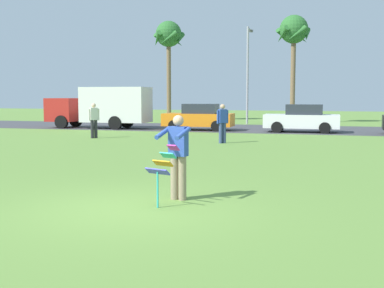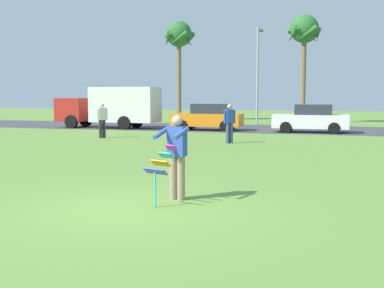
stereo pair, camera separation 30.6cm
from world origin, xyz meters
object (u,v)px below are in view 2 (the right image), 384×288
object	(u,v)px
palm_tree_left_near	(179,38)
person_walker_near	(230,122)
parked_truck_red_cab	(114,106)
person_kite_flyer	(177,154)
kite_held	(161,165)
person_walker_far	(102,119)
parked_car_white	(311,119)
streetlight_pole	(258,69)
palm_tree_right_near	(304,33)
parked_car_orange	(208,118)

from	to	relation	value
palm_tree_left_near	person_walker_near	distance (m)	20.41
parked_truck_red_cab	person_kite_flyer	bearing A→B (deg)	-60.28
person_kite_flyer	kite_held	distance (m)	0.66
person_kite_flyer	person_walker_far	bearing A→B (deg)	123.36
kite_held	parked_car_white	bearing A→B (deg)	86.32
person_kite_flyer	person_walker_far	world-z (taller)	same
parked_truck_red_cab	person_walker_far	distance (m)	7.31
parked_car_white	palm_tree_left_near	bearing A→B (deg)	138.54
streetlight_pole	person_walker_near	size ratio (longest dim) A/B	4.05
streetlight_pole	parked_car_white	bearing A→B (deg)	-58.45
palm_tree_left_near	palm_tree_right_near	bearing A→B (deg)	-4.90
person_walker_far	person_kite_flyer	bearing A→B (deg)	-56.64
kite_held	person_walker_far	xyz separation A→B (m)	(-8.34, 13.45, 0.14)
palm_tree_left_near	parked_car_white	bearing A→B (deg)	-41.46
palm_tree_right_near	parked_car_orange	bearing A→B (deg)	-117.37
person_kite_flyer	streetlight_pole	distance (m)	27.07
person_walker_near	person_walker_far	distance (m)	6.72
streetlight_pole	person_walker_far	size ratio (longest dim) A/B	4.05
kite_held	parked_car_white	size ratio (longest dim) A/B	0.28
person_walker_far	parked_car_orange	bearing A→B (deg)	62.48
kite_held	parked_truck_red_cab	size ratio (longest dim) A/B	0.17
palm_tree_right_near	person_walker_far	size ratio (longest dim) A/B	4.64
palm_tree_right_near	person_walker_near	xyz separation A→B (m)	(-1.63, -16.78, -5.72)
kite_held	parked_truck_red_cab	bearing A→B (deg)	118.73
kite_held	parked_car_orange	xyz separation A→B (m)	(-4.82, 20.21, -0.01)
kite_held	person_walker_far	size ratio (longest dim) A/B	0.67
parked_car_orange	streetlight_pole	bearing A→B (deg)	76.32
kite_held	parked_truck_red_cab	distance (m)	23.05
parked_car_orange	person_walker_near	xyz separation A→B (m)	(3.15, -7.55, 0.16)
parked_truck_red_cab	parked_car_white	xyz separation A→B (m)	(12.38, 0.00, -0.64)
parked_car_orange	person_walker_far	bearing A→B (deg)	-117.52
person_kite_flyer	parked_car_orange	size ratio (longest dim) A/B	0.41
kite_held	palm_tree_left_near	size ratio (longest dim) A/B	0.14
parked_truck_red_cab	person_walker_far	size ratio (longest dim) A/B	3.88
parked_truck_red_cab	person_walker_near	world-z (taller)	parked_truck_red_cab
person_walker_near	parked_truck_red_cab	bearing A→B (deg)	141.29
parked_truck_red_cab	streetlight_pole	xyz separation A→B (m)	(8.00, 7.13, 2.59)
palm_tree_left_near	streetlight_pole	xyz separation A→B (m)	(7.05, -2.97, -2.74)
person_walker_far	kite_held	bearing A→B (deg)	-58.19
streetlight_pole	person_walker_near	world-z (taller)	streetlight_pole
parked_car_orange	parked_car_white	distance (m)	6.11
palm_tree_left_near	streetlight_pole	distance (m)	8.13
parked_truck_red_cab	person_walker_near	xyz separation A→B (m)	(9.41, -7.55, -0.48)
kite_held	parked_car_orange	size ratio (longest dim) A/B	0.27
parked_car_white	streetlight_pole	size ratio (longest dim) A/B	0.60
palm_tree_right_near	person_walker_far	bearing A→B (deg)	-117.44
parked_car_orange	palm_tree_left_near	size ratio (longest dim) A/B	0.52
parked_car_orange	streetlight_pole	distance (m)	8.02
person_kite_flyer	person_walker_far	xyz separation A→B (m)	(-8.44, 12.82, -0.02)
parked_car_white	person_walker_near	bearing A→B (deg)	-111.43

